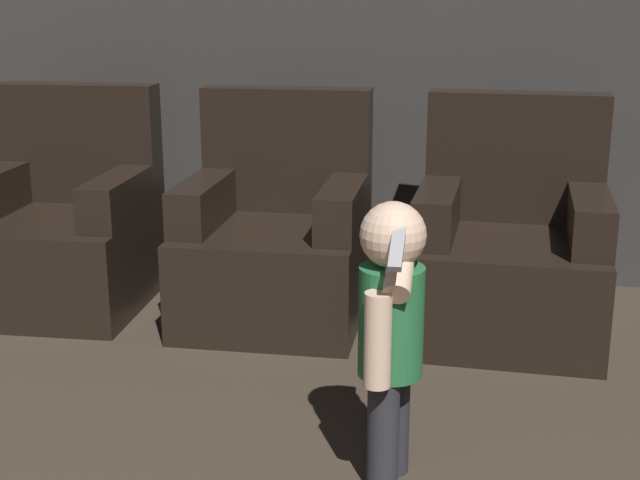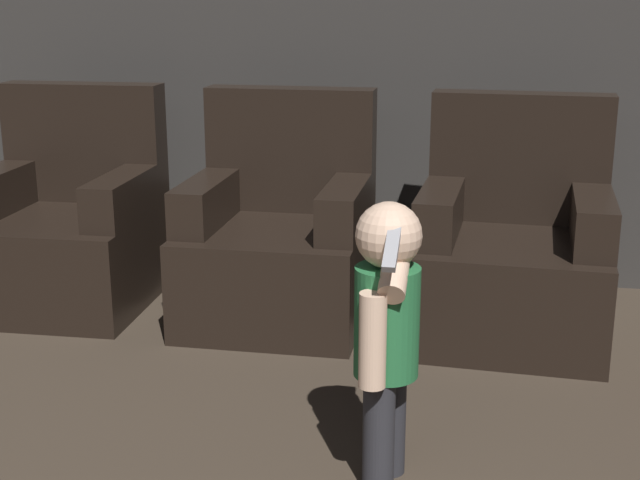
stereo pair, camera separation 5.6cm
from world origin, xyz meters
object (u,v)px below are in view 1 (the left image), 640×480
(armchair_middle, at_px, (276,242))
(armchair_left, at_px, (63,231))
(person_toddler, at_px, (391,322))
(armchair_right, at_px, (510,254))

(armchair_middle, bearing_deg, armchair_left, 179.09)
(armchair_left, bearing_deg, armchair_middle, -2.25)
(armchair_left, bearing_deg, person_toddler, -40.78)
(armchair_left, height_order, person_toddler, armchair_left)
(armchair_middle, xyz_separation_m, person_toddler, (0.65, -1.33, 0.17))
(armchair_left, bearing_deg, armchair_right, -2.25)
(armchair_left, height_order, armchair_right, same)
(armchair_left, xyz_separation_m, armchair_right, (2.04, 0.00, 0.00))
(armchair_right, bearing_deg, armchair_middle, -177.84)
(armchair_left, height_order, armchair_middle, same)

